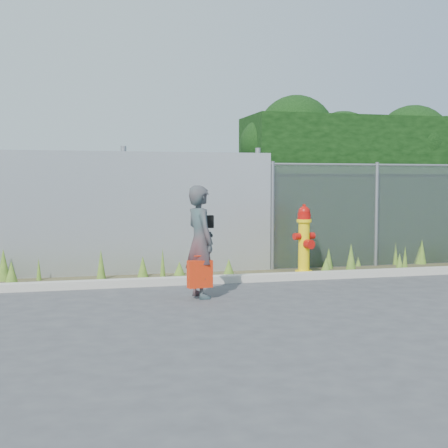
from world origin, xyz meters
TOP-DOWN VIEW (x-y plane):
  - ground at (0.00, 0.00)m, footprint 80.00×80.00m
  - curb at (0.00, 1.80)m, footprint 16.00×0.22m
  - weed_strip at (0.40, 2.49)m, footprint 16.00×1.34m
  - corrugated_fence at (-3.25, 3.01)m, footprint 8.50×0.21m
  - chainlink_fence at (4.25, 3.00)m, footprint 6.50×0.07m
  - hedge at (4.47, 4.05)m, footprint 7.51×1.98m
  - fire_hydrant at (1.44, 2.38)m, footprint 0.42×0.38m
  - woman at (-0.85, 0.61)m, footprint 0.50×0.65m
  - red_tote_bag at (-0.90, 0.42)m, footprint 0.35×0.13m
  - black_shoulder_bag at (-0.74, 0.79)m, footprint 0.25×0.10m

SIDE VIEW (x-z plane):
  - ground at x=0.00m, z-range 0.00..0.00m
  - curb at x=0.00m, z-range 0.00..0.12m
  - weed_strip at x=0.40m, z-range -0.13..0.42m
  - red_tote_bag at x=-0.90m, z-range 0.14..0.60m
  - fire_hydrant at x=1.44m, z-range -0.02..1.24m
  - woman at x=-0.85m, z-range 0.00..1.61m
  - chainlink_fence at x=4.25m, z-range 0.01..2.06m
  - black_shoulder_bag at x=-0.74m, z-range 0.99..1.17m
  - corrugated_fence at x=-3.25m, z-range -0.05..2.25m
  - hedge at x=4.47m, z-range 0.21..3.66m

